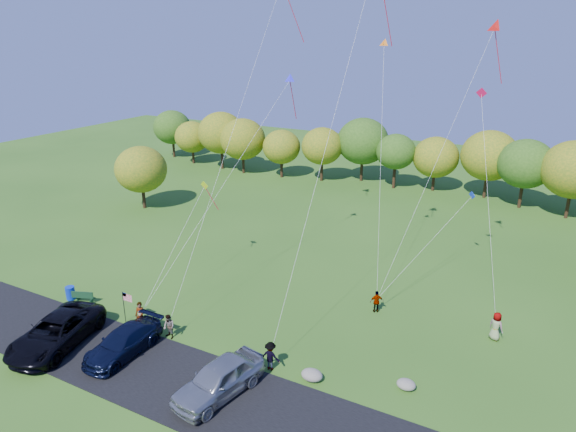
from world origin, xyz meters
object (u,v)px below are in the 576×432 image
object	(u,v)px
minivan_navy	(123,343)
minivan_silver	(219,379)
minivan_dark	(56,332)
flyer_a	(140,316)
flyer_c	(270,356)
flyer_b	(169,327)
flyer_e	(496,326)
park_bench	(83,297)
trash_barrel	(70,293)
flyer_d	(377,302)

from	to	relation	value
minivan_navy	minivan_silver	xyz separation A→B (m)	(7.23, -0.30, 0.17)
minivan_dark	minivan_silver	world-z (taller)	minivan_silver
minivan_navy	minivan_silver	world-z (taller)	minivan_silver
flyer_a	flyer_c	world-z (taller)	flyer_a
flyer_b	flyer_e	size ratio (longest dim) A/B	0.87
minivan_navy	minivan_silver	distance (m)	7.24
minivan_silver	flyer_e	distance (m)	17.65
flyer_b	park_bench	bearing A→B (deg)	-168.76
minivan_dark	park_bench	distance (m)	5.49
minivan_dark	trash_barrel	bearing A→B (deg)	120.14
minivan_navy	park_bench	distance (m)	8.00
flyer_e	trash_barrel	world-z (taller)	flyer_e
flyer_a	minivan_silver	bearing A→B (deg)	-38.38
park_bench	flyer_d	bearing A→B (deg)	3.31
minivan_silver	flyer_b	size ratio (longest dim) A/B	3.40
minivan_dark	trash_barrel	world-z (taller)	minivan_dark
flyer_e	trash_barrel	xyz separation A→B (m)	(-28.06, -9.11, -0.46)
minivan_dark	flyer_d	size ratio (longest dim) A/B	4.18
flyer_d	park_bench	distance (m)	20.97
flyer_b	flyer_d	bearing A→B (deg)	56.88
flyer_a	park_bench	xyz separation A→B (m)	(-6.12, 0.61, -0.47)
flyer_a	flyer_b	bearing A→B (deg)	-18.73
minivan_navy	flyer_c	distance (m)	9.03
flyer_b	flyer_c	world-z (taller)	flyer_c
minivan_navy	flyer_c	bearing A→B (deg)	19.22
flyer_d	park_bench	size ratio (longest dim) A/B	1.02
minivan_dark	flyer_a	distance (m)	5.08
flyer_a	flyer_c	distance (m)	9.70
minivan_navy	flyer_e	bearing A→B (deg)	32.50
flyer_b	trash_barrel	world-z (taller)	flyer_b
minivan_dark	flyer_a	xyz separation A→B (m)	(3.15, 3.99, -0.04)
flyer_a	park_bench	world-z (taller)	flyer_a
minivan_dark	flyer_b	size ratio (longest dim) A/B	4.10
minivan_silver	trash_barrel	bearing A→B (deg)	178.31
flyer_e	trash_barrel	bearing A→B (deg)	45.09
trash_barrel	park_bench	bearing A→B (deg)	3.19
minivan_navy	flyer_d	bearing A→B (deg)	45.81
minivan_dark	flyer_e	distance (m)	27.47
trash_barrel	minivan_navy	bearing A→B (deg)	-20.81
minivan_dark	flyer_c	xyz separation A→B (m)	(12.84, 4.23, -0.11)
minivan_dark	minivan_navy	bearing A→B (deg)	3.82
flyer_b	flyer_d	xyz separation A→B (m)	(10.55, 9.35, -0.01)
minivan_dark	flyer_e	xyz separation A→B (m)	(23.85, 13.64, -0.05)
minivan_dark	flyer_d	distance (m)	20.90
minivan_navy	trash_barrel	distance (m)	9.13
minivan_silver	flyer_b	xyz separation A→B (m)	(-6.00, 2.99, -0.19)
minivan_navy	flyer_c	xyz separation A→B (m)	(8.54, 2.94, 0.05)
minivan_silver	flyer_b	world-z (taller)	minivan_silver
flyer_b	trash_barrel	size ratio (longest dim) A/B	1.67
flyer_c	park_bench	distance (m)	15.82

